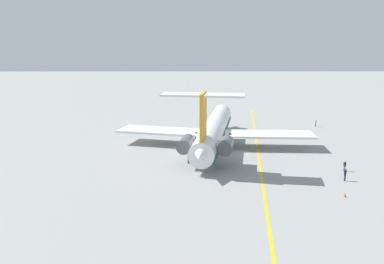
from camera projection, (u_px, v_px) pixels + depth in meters
name	position (u px, v px, depth m)	size (l,w,h in m)	color
ground	(239.00, 152.00, 74.07)	(382.78, 382.78, 0.00)	gray
main_jetliner	(213.00, 131.00, 75.80)	(40.95, 36.35, 11.95)	white
ground_crew_near_nose	(345.00, 164.00, 63.02)	(0.31, 0.33, 1.66)	black
ground_crew_near_tail	(345.00, 173.00, 58.64)	(0.29, 0.42, 1.82)	black
ground_crew_portside	(316.00, 122.00, 95.18)	(0.38, 0.28, 1.74)	black
safety_cone_nose	(345.00, 195.00, 52.86)	(0.40, 0.40, 0.55)	#EA590F
taxiway_centreline	(257.00, 147.00, 77.67)	(84.78, 0.36, 0.01)	gold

